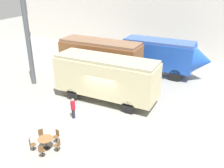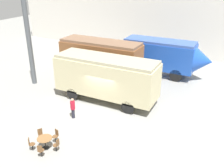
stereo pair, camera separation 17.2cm
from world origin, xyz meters
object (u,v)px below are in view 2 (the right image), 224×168
at_px(visitor_person, 73,107).
at_px(streamlined_locomotive, 166,55).
at_px(passenger_coach_wooden, 101,58).
at_px(passenger_coach_vintage, 106,76).
at_px(cafe_table_near, 45,140).
at_px(cafe_chair_0, 56,135).

bearing_deg(visitor_person, streamlined_locomotive, 72.53).
xyz_separation_m(streamlined_locomotive, visitor_person, (-3.53, -11.23, -1.30)).
relative_size(streamlined_locomotive, passenger_coach_wooden, 1.14).
relative_size(passenger_coach_vintage, visitor_person, 5.32).
height_order(passenger_coach_vintage, cafe_table_near, passenger_coach_vintage).
xyz_separation_m(cafe_table_near, visitor_person, (-0.53, 3.65, 0.26)).
bearing_deg(streamlined_locomotive, passenger_coach_wooden, -138.02).
height_order(passenger_coach_wooden, visitor_person, passenger_coach_wooden).
distance_m(passenger_coach_wooden, cafe_chair_0, 10.03).
xyz_separation_m(cafe_table_near, cafe_chair_0, (0.18, 0.80, -0.07)).
relative_size(cafe_chair_0, visitor_person, 0.56).
bearing_deg(cafe_chair_0, visitor_person, -153.12).
height_order(cafe_chair_0, visitor_person, visitor_person).
bearing_deg(streamlined_locomotive, passenger_coach_vintage, -109.64).
bearing_deg(passenger_coach_vintage, cafe_table_near, -92.20).
relative_size(streamlined_locomotive, visitor_person, 5.54).
distance_m(passenger_coach_wooden, visitor_person, 7.09).
distance_m(cafe_table_near, cafe_chair_0, 0.83).
distance_m(cafe_table_near, visitor_person, 3.70).
bearing_deg(cafe_table_near, visitor_person, 98.24).
height_order(streamlined_locomotive, passenger_coach_vintage, passenger_coach_vintage).
relative_size(passenger_coach_wooden, passenger_coach_vintage, 0.91).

